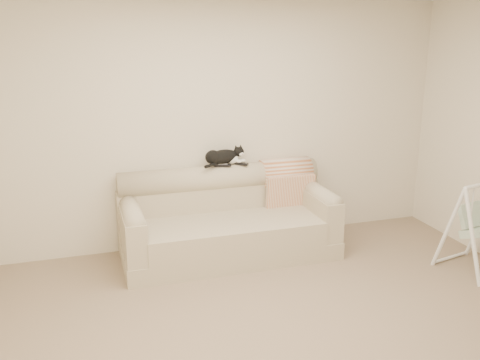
# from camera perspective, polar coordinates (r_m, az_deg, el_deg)

# --- Properties ---
(ground_plane) EXTENTS (5.00, 5.00, 0.00)m
(ground_plane) POSITION_cam_1_polar(r_m,az_deg,el_deg) (4.41, 5.46, -15.72)
(ground_plane) COLOR #7D6850
(ground_plane) RESTS_ON ground
(room_shell) EXTENTS (5.04, 4.04, 2.60)m
(room_shell) POSITION_cam_1_polar(r_m,az_deg,el_deg) (3.83, 6.06, 4.09)
(room_shell) COLOR beige
(room_shell) RESTS_ON ground
(sofa) EXTENTS (2.20, 0.93, 0.90)m
(sofa) POSITION_cam_1_polar(r_m,az_deg,el_deg) (5.61, -1.40, -4.47)
(sofa) COLOR #B1A18C
(sofa) RESTS_ON ground
(remote_a) EXTENTS (0.19, 0.08, 0.03)m
(remote_a) POSITION_cam_1_polar(r_m,az_deg,el_deg) (5.65, -1.88, 1.61)
(remote_a) COLOR black
(remote_a) RESTS_ON sofa
(remote_b) EXTENTS (0.16, 0.15, 0.02)m
(remote_b) POSITION_cam_1_polar(r_m,az_deg,el_deg) (5.71, 0.03, 1.76)
(remote_b) COLOR black
(remote_b) RESTS_ON sofa
(tuxedo_cat) EXTENTS (0.50, 0.29, 0.20)m
(tuxedo_cat) POSITION_cam_1_polar(r_m,az_deg,el_deg) (5.65, -1.77, 2.51)
(tuxedo_cat) COLOR black
(tuxedo_cat) RESTS_ON sofa
(throw_blanket) EXTENTS (0.55, 0.38, 0.58)m
(throw_blanket) POSITION_cam_1_polar(r_m,az_deg,el_deg) (5.93, 4.91, 0.42)
(throw_blanket) COLOR #B96738
(throw_blanket) RESTS_ON sofa
(baby_swing) EXTENTS (0.66, 0.69, 0.91)m
(baby_swing) POSITION_cam_1_polar(r_m,az_deg,el_deg) (5.69, 23.97, -4.57)
(baby_swing) COLOR white
(baby_swing) RESTS_ON ground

